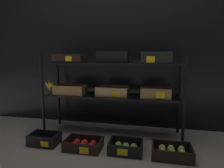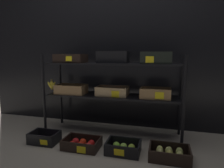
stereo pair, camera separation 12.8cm
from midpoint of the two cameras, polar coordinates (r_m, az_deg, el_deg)
ground_plane at (r=2.50m, az=1.52°, el=-14.25°), size 10.00×10.00×0.00m
storefront_wall at (r=2.70m, az=3.62°, el=11.36°), size 3.99×0.12×2.20m
display_rack at (r=2.32m, az=1.03°, el=1.67°), size 1.71×0.43×1.01m
crate_ground_plum at (r=2.36m, az=-17.45°, el=-14.87°), size 0.31×0.22×0.12m
crate_ground_apple_red at (r=2.16m, az=-6.98°, el=-16.92°), size 0.38×0.25×0.11m
crate_ground_apple_green at (r=2.06m, az=5.12°, el=-18.05°), size 0.34×0.25×0.12m
crate_ground_pear at (r=2.04m, az=18.12°, el=-18.71°), size 0.38×0.25×0.12m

